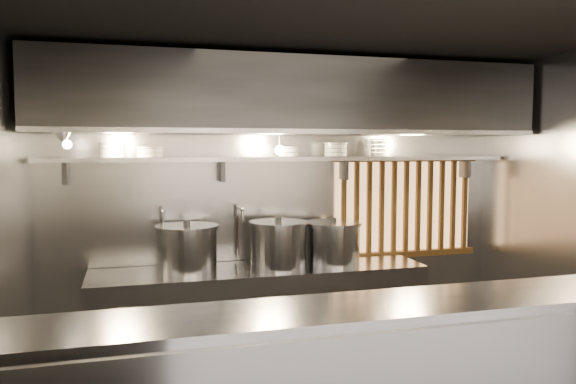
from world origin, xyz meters
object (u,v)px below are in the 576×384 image
pendant_bulb (280,150)px  stock_pot_right (333,243)px  heat_lamp (63,137)px  stock_pot_mid (278,244)px  stock_pot_left (187,248)px

pendant_bulb → stock_pot_right: bearing=-7.4°
heat_lamp → pendant_bulb: size_ratio=1.87×
stock_pot_mid → stock_pot_right: size_ratio=1.19×
stock_pot_left → pendant_bulb: bearing=1.4°
pendant_bulb → heat_lamp: bearing=-169.0°
heat_lamp → stock_pot_left: (0.95, 0.33, -0.96)m
stock_pot_left → stock_pot_mid: bearing=-5.4°
pendant_bulb → stock_pot_mid: (-0.04, -0.10, -0.85)m
pendant_bulb → stock_pot_left: pendant_bulb is taller
heat_lamp → pendant_bulb: 1.83m
heat_lamp → pendant_bulb: heat_lamp is taller
stock_pot_mid → stock_pot_right: 0.54m
pendant_bulb → stock_pot_right: (0.50, -0.06, -0.86)m
pendant_bulb → stock_pot_mid: bearing=-111.6°
heat_lamp → stock_pot_mid: heat_lamp is taller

